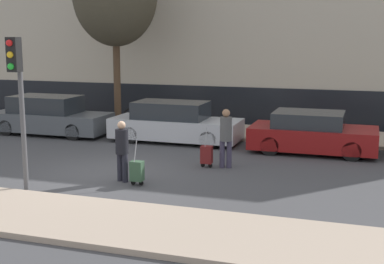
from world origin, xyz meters
The scene contains 13 objects.
ground_plane centered at (0.00, 0.00, 0.00)m, with size 80.00×80.00×0.00m, color #424244.
sidewalk_near centered at (0.00, -3.75, 0.06)m, with size 28.00×2.50×0.12m.
sidewalk_far centered at (0.00, 7.00, 0.06)m, with size 28.00×3.00×0.12m.
building_facade centered at (0.00, 10.58, 4.83)m, with size 28.00×2.82×9.69m.
parked_car_0 centered at (-4.91, 4.61, 0.69)m, with size 4.65×1.75×1.48m.
parked_car_1 centered at (0.19, 4.72, 0.67)m, with size 4.64×1.73×1.44m.
parked_car_2 centered at (5.05, 4.46, 0.63)m, with size 4.03×1.91×1.33m.
pedestrian_left centered at (0.73, -0.68, 0.90)m, with size 0.34×0.34×1.60m.
trolley_left centered at (1.24, -0.89, 0.37)m, with size 0.34×0.29×1.17m.
pedestrian_right centered at (2.91, 1.60, 0.97)m, with size 0.34×0.34×1.71m.
trolley_right centered at (2.38, 1.46, 0.37)m, with size 0.34×0.29×1.17m.
traffic_light centered at (-1.11, -2.36, 2.66)m, with size 0.28×0.47×3.73m.
parked_bicycle centered at (-1.96, 6.83, 0.49)m, with size 1.77×0.06×0.96m.
Camera 1 is at (6.73, -12.95, 3.78)m, focal length 50.00 mm.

